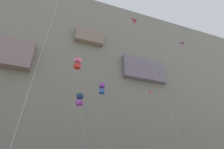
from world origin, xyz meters
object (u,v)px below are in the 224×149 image
at_px(kite_delta_far_right, 185,47).
at_px(kite_box_upper_left, 80,100).
at_px(kite_box_low_right, 102,89).
at_px(kite_box_mid_right, 78,64).
at_px(kite_delta_high_left, 140,29).
at_px(kite_banner_high_right, 154,98).

bearing_deg(kite_delta_far_right, kite_box_upper_left, -168.27).
xyz_separation_m(kite_box_upper_left, kite_box_low_right, (5.78, 9.88, 7.34)).
bearing_deg(kite_box_upper_left, kite_box_mid_right, 89.56).
height_order(kite_delta_high_left, kite_box_mid_right, kite_box_mid_right).
height_order(kite_delta_high_left, kite_banner_high_right, kite_delta_high_left).
distance_m(kite_box_upper_left, kite_box_mid_right, 12.63).
distance_m(kite_banner_high_right, kite_box_mid_right, 20.69).
relative_size(kite_box_upper_left, kite_box_low_right, 0.64).
height_order(kite_banner_high_right, kite_box_mid_right, kite_box_mid_right).
relative_size(kite_banner_high_right, kite_box_low_right, 1.12).
height_order(kite_banner_high_right, kite_box_low_right, kite_banner_high_right).
xyz_separation_m(kite_delta_high_left, kite_box_low_right, (-0.73, 15.71, -2.05)).
bearing_deg(kite_box_upper_left, kite_delta_high_left, -41.80).
bearing_deg(kite_box_mid_right, kite_box_low_right, 25.27).
distance_m(kite_box_upper_left, kite_banner_high_right, 25.30).
bearing_deg(kite_delta_high_left, kite_box_low_right, 92.67).
bearing_deg(kite_banner_high_right, kite_box_mid_right, -163.34).
bearing_deg(kite_delta_high_left, kite_delta_far_right, 30.62).
bearing_deg(kite_box_upper_left, kite_banner_high_right, 33.46).
bearing_deg(kite_banner_high_right, kite_delta_far_right, -55.64).
bearing_deg(kite_box_mid_right, kite_box_upper_left, -90.44).
distance_m(kite_delta_high_left, kite_banner_high_right, 23.14).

